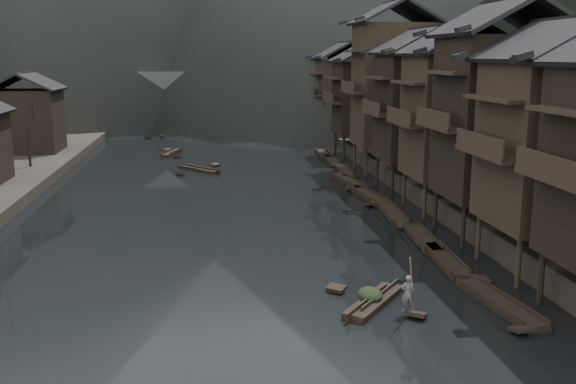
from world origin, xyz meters
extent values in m
plane|color=black|center=(0.00, 0.00, 0.00)|extent=(300.00, 300.00, 0.00)
cube|color=#2D2823|center=(35.00, 40.00, 0.90)|extent=(40.00, 200.00, 1.80)
cylinder|color=black|center=(14.20, -5.60, 1.30)|extent=(0.30, 0.30, 2.90)
cube|color=black|center=(13.30, -8.00, 6.39)|extent=(1.20, 5.70, 0.25)
cylinder|color=black|center=(14.20, -3.40, 1.30)|extent=(0.30, 0.30, 2.90)
cylinder|color=black|center=(14.20, 1.40, 1.30)|extent=(0.30, 0.30, 2.90)
cylinder|color=black|center=(16.95, -3.40, 1.30)|extent=(0.30, 0.30, 2.90)
cylinder|color=black|center=(16.95, 1.40, 1.30)|extent=(0.30, 0.30, 2.90)
cube|color=black|center=(17.30, -1.00, 6.86)|extent=(7.00, 6.00, 8.53)
cube|color=black|center=(13.30, -1.00, 6.44)|extent=(1.20, 5.70, 0.25)
cylinder|color=black|center=(14.20, 3.60, 1.30)|extent=(0.30, 0.30, 2.90)
cylinder|color=black|center=(14.20, 8.40, 1.30)|extent=(0.30, 0.30, 2.90)
cylinder|color=black|center=(16.95, 3.60, 1.30)|extent=(0.30, 0.30, 2.90)
cylinder|color=black|center=(16.95, 8.40, 1.30)|extent=(0.30, 0.30, 2.90)
cube|color=black|center=(17.30, 6.00, 7.59)|extent=(7.00, 6.00, 9.99)
cube|color=black|center=(13.30, 6.00, 7.09)|extent=(1.20, 5.70, 0.25)
cylinder|color=black|center=(14.20, 10.60, 1.30)|extent=(0.30, 0.30, 2.90)
cylinder|color=black|center=(14.20, 15.40, 1.30)|extent=(0.30, 0.30, 2.90)
cylinder|color=black|center=(16.95, 10.60, 1.30)|extent=(0.30, 0.30, 2.90)
cylinder|color=black|center=(16.95, 15.40, 1.30)|extent=(0.30, 0.30, 2.90)
cube|color=black|center=(17.30, 13.00, 7.03)|extent=(7.00, 6.00, 8.86)
cube|color=black|center=(13.30, 13.00, 6.59)|extent=(1.20, 5.70, 0.25)
cylinder|color=black|center=(14.20, 18.60, 1.30)|extent=(0.30, 0.30, 2.90)
cylinder|color=black|center=(14.20, 23.40, 1.30)|extent=(0.30, 0.30, 2.90)
cylinder|color=black|center=(16.95, 18.60, 1.30)|extent=(0.30, 0.30, 2.90)
cylinder|color=black|center=(16.95, 23.40, 1.30)|extent=(0.30, 0.30, 2.90)
cube|color=black|center=(17.30, 21.00, 7.08)|extent=(7.00, 6.00, 8.96)
cube|color=black|center=(13.30, 21.00, 6.63)|extent=(1.20, 5.70, 0.25)
cylinder|color=black|center=(14.20, 27.60, 1.30)|extent=(0.30, 0.30, 2.90)
cylinder|color=black|center=(14.20, 32.40, 1.30)|extent=(0.30, 0.30, 2.90)
cylinder|color=black|center=(16.95, 27.60, 1.30)|extent=(0.30, 0.30, 2.90)
cylinder|color=black|center=(16.95, 32.40, 1.30)|extent=(0.30, 0.30, 2.90)
cube|color=black|center=(17.30, 30.00, 8.52)|extent=(7.00, 6.00, 11.85)
cube|color=black|center=(13.30, 30.00, 7.93)|extent=(1.20, 5.70, 0.25)
cylinder|color=black|center=(14.20, 37.60, 1.30)|extent=(0.30, 0.30, 2.90)
cylinder|color=black|center=(14.20, 42.40, 1.30)|extent=(0.30, 0.30, 2.90)
cylinder|color=black|center=(16.95, 37.60, 1.30)|extent=(0.30, 0.30, 2.90)
cylinder|color=black|center=(16.95, 42.40, 1.30)|extent=(0.30, 0.30, 2.90)
cube|color=black|center=(17.30, 40.00, 6.66)|extent=(7.00, 6.00, 8.12)
cube|color=black|center=(13.30, 40.00, 6.25)|extent=(1.20, 5.70, 0.25)
cylinder|color=black|center=(14.20, 49.60, 1.30)|extent=(0.30, 0.30, 2.90)
cylinder|color=black|center=(14.20, 54.40, 1.30)|extent=(0.30, 0.30, 2.90)
cylinder|color=black|center=(16.95, 49.60, 1.30)|extent=(0.30, 0.30, 2.90)
cylinder|color=black|center=(16.95, 54.40, 1.30)|extent=(0.30, 0.30, 2.90)
cube|color=black|center=(17.30, 52.00, 6.80)|extent=(7.00, 6.00, 8.41)
cube|color=black|center=(13.30, 52.00, 6.38)|extent=(1.20, 5.70, 0.25)
cube|color=black|center=(-20.50, 42.00, 4.60)|extent=(6.50, 6.50, 6.80)
cylinder|color=black|center=(-17.00, 31.40, 3.30)|extent=(0.24, 0.24, 4.20)
cube|color=black|center=(12.18, -5.69, 0.15)|extent=(1.85, 6.25, 0.30)
cube|color=black|center=(12.18, -5.69, 0.33)|extent=(1.89, 6.13, 0.10)
cube|color=black|center=(12.55, -2.75, 0.29)|extent=(1.02, 0.87, 0.33)
cube|color=black|center=(11.82, -8.62, 0.29)|extent=(1.02, 0.87, 0.33)
cube|color=black|center=(12.07, 0.90, 0.15)|extent=(1.48, 6.21, 0.30)
cube|color=black|center=(12.07, 0.90, 0.33)|extent=(1.53, 6.09, 0.10)
cube|color=black|center=(11.89, 3.85, 0.29)|extent=(0.98, 0.82, 0.33)
cube|color=black|center=(12.25, -2.05, 0.29)|extent=(0.98, 0.82, 0.33)
cube|color=black|center=(12.22, 5.20, 0.15)|extent=(1.56, 6.19, 0.30)
cube|color=black|center=(12.22, 5.20, 0.33)|extent=(1.61, 6.07, 0.10)
cube|color=black|center=(11.99, 8.13, 0.29)|extent=(0.99, 0.82, 0.33)
cube|color=black|center=(12.44, 2.27, 0.29)|extent=(0.99, 0.82, 0.33)
cube|color=black|center=(12.17, 11.56, 0.15)|extent=(1.56, 6.48, 0.30)
cube|color=black|center=(12.17, 11.56, 0.33)|extent=(1.60, 6.36, 0.10)
cube|color=black|center=(11.95, 14.63, 0.29)|extent=(0.99, 0.86, 0.34)
cube|color=black|center=(12.39, 8.48, 0.29)|extent=(0.99, 0.86, 0.34)
cube|color=black|center=(11.97, 18.10, 0.15)|extent=(2.02, 7.11, 0.30)
cube|color=black|center=(11.97, 18.10, 0.33)|extent=(2.06, 6.98, 0.10)
cube|color=black|center=(12.41, 21.44, 0.29)|extent=(1.04, 0.98, 0.35)
cube|color=black|center=(11.52, 14.76, 0.29)|extent=(1.04, 0.98, 0.35)
cube|color=black|center=(11.73, 24.20, 0.15)|extent=(1.94, 7.38, 0.30)
cube|color=black|center=(11.73, 24.20, 0.33)|extent=(1.98, 7.24, 0.10)
cube|color=black|center=(12.13, 27.68, 0.29)|extent=(1.03, 1.00, 0.36)
cube|color=black|center=(11.32, 20.72, 0.29)|extent=(1.03, 1.00, 0.36)
cube|color=black|center=(12.50, 29.51, 0.15)|extent=(1.60, 7.08, 0.30)
cube|color=black|center=(12.50, 29.51, 0.33)|extent=(1.64, 6.94, 0.10)
cube|color=black|center=(12.26, 32.87, 0.29)|extent=(0.99, 0.93, 0.35)
cube|color=black|center=(12.75, 26.15, 0.29)|extent=(0.99, 0.93, 0.35)
cube|color=black|center=(12.54, 36.43, 0.15)|extent=(1.30, 6.33, 0.30)
cube|color=black|center=(12.54, 36.43, 0.33)|extent=(1.35, 6.21, 0.10)
cube|color=black|center=(12.44, 39.45, 0.29)|extent=(0.96, 0.81, 0.33)
cube|color=black|center=(12.63, 33.41, 0.29)|extent=(0.96, 0.81, 0.33)
cube|color=black|center=(12.47, 41.63, 0.15)|extent=(1.46, 7.40, 0.30)
cube|color=black|center=(12.47, 41.63, 0.33)|extent=(1.50, 7.26, 0.10)
cube|color=black|center=(12.30, 45.16, 0.29)|extent=(0.98, 0.95, 0.36)
cube|color=black|center=(12.65, 38.11, 0.29)|extent=(0.98, 0.95, 0.36)
cube|color=black|center=(12.74, 48.65, 0.15)|extent=(1.49, 6.96, 0.30)
cube|color=black|center=(12.74, 48.65, 0.33)|extent=(1.54, 6.83, 0.10)
cube|color=black|center=(12.55, 51.97, 0.29)|extent=(0.98, 0.90, 0.35)
cube|color=black|center=(12.93, 45.34, 0.29)|extent=(0.98, 0.90, 0.35)
cube|color=black|center=(-1.91, 32.48, 0.15)|extent=(4.33, 5.13, 0.30)
cube|color=black|center=(-1.91, 32.48, 0.33)|extent=(4.30, 5.07, 0.10)
cube|color=black|center=(-0.21, 34.64, 0.29)|extent=(1.11, 1.08, 0.32)
cube|color=black|center=(-3.61, 30.31, 0.29)|extent=(1.11, 1.08, 0.32)
cube|color=black|center=(-5.13, 44.10, 0.15)|extent=(2.43, 5.45, 0.30)
cube|color=black|center=(-5.13, 44.10, 0.33)|extent=(2.45, 5.36, 0.10)
cube|color=black|center=(-5.84, 46.58, 0.29)|extent=(1.00, 0.88, 0.31)
cube|color=black|center=(-4.42, 41.62, 0.29)|extent=(1.00, 0.88, 0.31)
cube|color=black|center=(-7.95, 61.98, 0.15)|extent=(3.51, 5.17, 0.30)
cube|color=black|center=(-7.95, 61.98, 0.33)|extent=(3.50, 5.10, 0.10)
cube|color=black|center=(-6.68, 64.23, 0.29)|extent=(1.07, 1.00, 0.31)
cube|color=black|center=(-9.21, 59.74, 0.29)|extent=(1.07, 1.00, 0.31)
cube|color=#4C4C4F|center=(0.00, 72.00, 7.20)|extent=(40.00, 6.00, 1.60)
cube|color=#4C4C4F|center=(0.00, 69.30, 8.50)|extent=(40.00, 0.50, 1.00)
cube|color=#4C4C4F|center=(0.00, 74.70, 8.50)|extent=(40.00, 0.50, 1.00)
cube|color=#4C4C4F|center=(-14.00, 72.00, 3.20)|extent=(3.20, 6.00, 6.40)
cube|color=#4C4C4F|center=(-4.50, 72.00, 3.20)|extent=(3.20, 6.00, 6.40)
cube|color=#4C4C4F|center=(4.50, 72.00, 3.20)|extent=(3.20, 6.00, 6.40)
cube|color=#4C4C4F|center=(14.00, 72.00, 3.20)|extent=(3.20, 6.00, 6.40)
cube|color=black|center=(6.50, -4.70, 0.15)|extent=(3.79, 4.43, 0.30)
cube|color=black|center=(6.50, -4.70, 0.33)|extent=(3.77, 4.38, 0.10)
cube|color=black|center=(5.08, -2.89, 0.29)|extent=(1.07, 1.02, 0.30)
cube|color=black|center=(7.93, -6.52, 0.29)|extent=(1.07, 1.02, 0.30)
ellipsoid|color=black|center=(6.36, -4.51, 0.78)|extent=(1.15, 1.51, 0.69)
imported|color=slate|center=(7.63, -6.14, 1.29)|extent=(0.63, 0.43, 1.70)
cylinder|color=#8C7A51|center=(7.83, -6.14, 3.83)|extent=(0.93, 1.62, 3.38)
camera|label=1|loc=(-1.08, -32.14, 11.38)|focal=40.00mm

